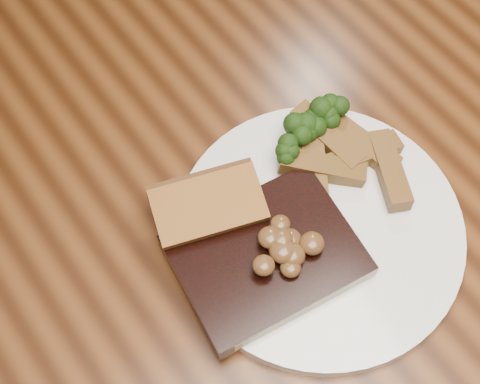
# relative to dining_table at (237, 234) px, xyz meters

# --- Properties ---
(ground) EXTENTS (4.50, 4.50, 0.00)m
(ground) POSITION_rel_dining_table_xyz_m (0.00, 0.00, -0.66)
(ground) COLOR #3E1B0E
(ground) RESTS_ON ground
(dining_table) EXTENTS (1.60, 0.90, 0.75)m
(dining_table) POSITION_rel_dining_table_xyz_m (0.00, 0.00, 0.00)
(dining_table) COLOR #542C10
(dining_table) RESTS_ON ground
(plate) EXTENTS (0.33, 0.33, 0.01)m
(plate) POSITION_rel_dining_table_xyz_m (0.04, -0.08, 0.10)
(plate) COLOR white
(plate) RESTS_ON dining_table
(steak) EXTENTS (0.18, 0.14, 0.02)m
(steak) POSITION_rel_dining_table_xyz_m (-0.02, -0.08, 0.12)
(steak) COLOR black
(steak) RESTS_ON plate
(steak_bone) EXTENTS (0.15, 0.03, 0.02)m
(steak_bone) POSITION_rel_dining_table_xyz_m (-0.02, -0.13, 0.11)
(steak_bone) COLOR #BDB493
(steak_bone) RESTS_ON plate
(mushroom_pile) EXTENTS (0.07, 0.07, 0.03)m
(mushroom_pile) POSITION_rel_dining_table_xyz_m (-0.01, -0.08, 0.14)
(mushroom_pile) COLOR #53391A
(mushroom_pile) RESTS_ON steak
(garlic_bread) EXTENTS (0.11, 0.08, 0.02)m
(garlic_bread) POSITION_rel_dining_table_xyz_m (-0.04, -0.01, 0.12)
(garlic_bread) COLOR brown
(garlic_bread) RESTS_ON plate
(potato_wedges) EXTENTS (0.11, 0.11, 0.02)m
(potato_wedges) POSITION_rel_dining_table_xyz_m (0.11, -0.06, 0.12)
(potato_wedges) COLOR brown
(potato_wedges) RESTS_ON plate
(broccoli_cluster) EXTENTS (0.07, 0.07, 0.04)m
(broccoli_cluster) POSITION_rel_dining_table_xyz_m (0.09, 0.00, 0.12)
(broccoli_cluster) COLOR #1A390D
(broccoli_cluster) RESTS_ON plate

